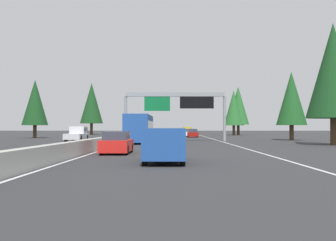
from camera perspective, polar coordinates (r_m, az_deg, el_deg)
ground_plane at (r=62.54m, az=-4.46°, el=-2.54°), size 320.00×320.00×0.00m
median_barrier at (r=82.49m, az=-3.42°, el=-1.84°), size 180.00×0.56×0.90m
shoulder_stripe_right at (r=72.53m, az=5.37°, el=-2.31°), size 160.00×0.16×0.01m
shoulder_stripe_median at (r=72.48m, az=-3.55°, el=-2.32°), size 160.00×0.16×0.01m
sign_gantry_overhead at (r=51.75m, az=1.16°, el=2.49°), size 0.50×12.68×6.08m
minivan_mid_right at (r=20.47m, az=-0.48°, el=-3.13°), size 5.00×1.95×1.69m
sedan_far_center at (r=27.65m, az=-7.04°, el=-3.12°), size 4.40×1.80×1.47m
bus_far_right at (r=46.85m, az=-3.92°, el=-0.97°), size 11.50×2.55×3.10m
pickup_far_left at (r=100.22m, az=2.65°, el=-1.42°), size 5.60×2.00×1.86m
sedan_mid_center at (r=73.08m, az=3.41°, el=-1.78°), size 4.40×1.80×1.47m
sedan_near_center at (r=79.93m, az=3.01°, el=-1.71°), size 4.40×1.80×1.47m
oncoming_near at (r=53.49m, az=-12.34°, el=-1.81°), size 5.60×2.00×1.86m
conifer_right_near at (r=44.07m, az=21.74°, el=6.38°), size 5.29×5.29×12.02m
conifer_right_mid at (r=58.74m, az=16.58°, el=2.92°), size 4.10×4.10×9.32m
conifer_right_far at (r=93.01m, az=9.01°, el=1.71°), size 4.38×4.38×9.95m
conifer_right_distant at (r=94.18m, az=9.61°, el=2.04°), size 4.80×4.80×10.92m
conifer_left_mid at (r=71.15m, az=-17.79°, el=2.37°), size 4.21×4.21×9.56m
conifer_left_far at (r=100.66m, az=-10.45°, el=2.33°), size 5.41×5.41×12.31m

